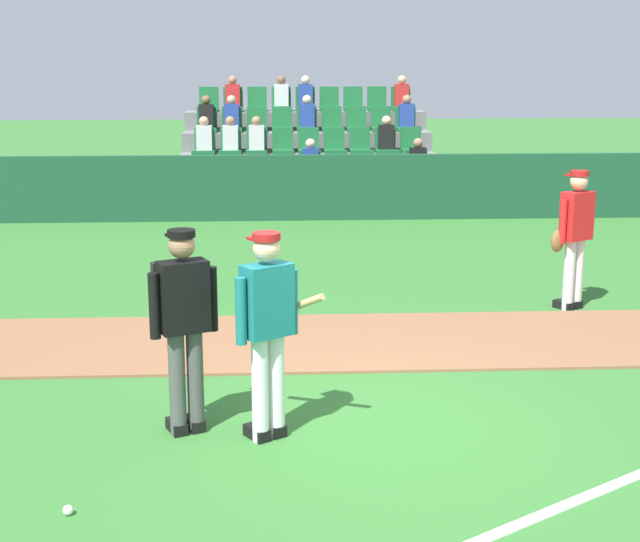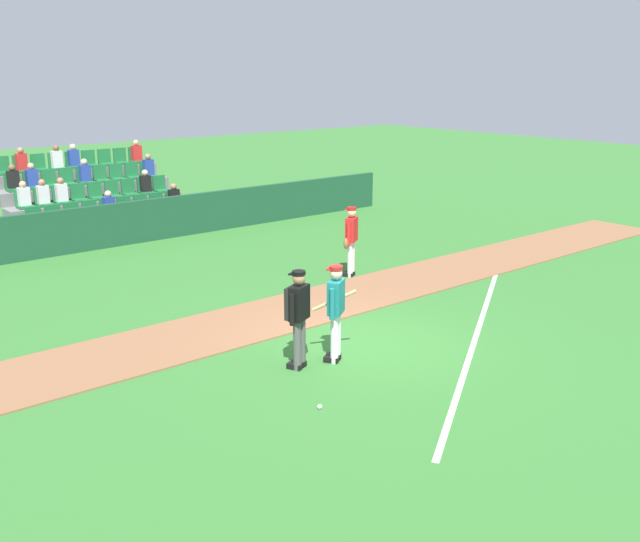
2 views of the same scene
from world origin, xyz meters
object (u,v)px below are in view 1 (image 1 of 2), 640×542
Objects in this scene: umpire_home_plate at (183,319)px; baseball at (68,510)px; batter_teal_jersey at (268,327)px; runner_red_jersey at (575,235)px.

umpire_home_plate reaches higher than baseball.
umpire_home_plate is at bearing 166.41° from batter_teal_jersey.
batter_teal_jersey is 1.00× the size of runner_red_jersey.
umpire_home_plate is 23.78× the size of baseball.
umpire_home_plate is 5.85m from runner_red_jersey.
runner_red_jersey is at bearing 39.43° from umpire_home_plate.
runner_red_jersey reaches higher than baseball.
baseball is (-1.40, -1.28, -0.93)m from batter_teal_jersey.
batter_teal_jersey is at bearing -13.59° from umpire_home_plate.
baseball is (-0.70, -1.44, -0.96)m from umpire_home_plate.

